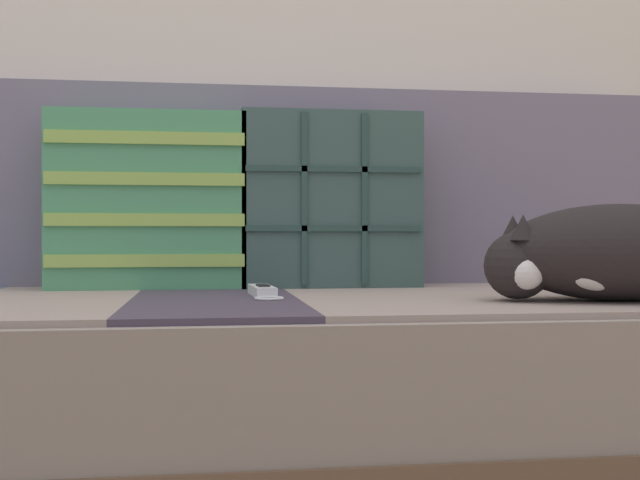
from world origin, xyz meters
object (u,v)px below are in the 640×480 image
couch (214,397)px  throw_pillow_quilted (329,200)px  game_remote_near (263,291)px  sleeping_cat (609,254)px  throw_pillow_striped (148,201)px

couch → throw_pillow_quilted: size_ratio=5.58×
throw_pillow_quilted → game_remote_near: 0.35m
throw_pillow_quilted → sleeping_cat: bearing=-48.2°
couch → throw_pillow_quilted: (0.25, 0.23, 0.37)m
throw_pillow_quilted → game_remote_near: throw_pillow_quilted is taller
throw_pillow_striped → game_remote_near: bearing=-49.8°
throw_pillow_quilted → game_remote_near: bearing=-122.0°
sleeping_cat → throw_pillow_quilted: bearing=131.8°
couch → throw_pillow_striped: bearing=120.4°
sleeping_cat → game_remote_near: size_ratio=2.48×
throw_pillow_quilted → throw_pillow_striped: (-0.38, -0.00, -0.00)m
game_remote_near → throw_pillow_striped: bearing=130.2°
throw_pillow_striped → game_remote_near: 0.38m
sleeping_cat → game_remote_near: sleeping_cat is taller
throw_pillow_quilted → sleeping_cat: 0.60m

